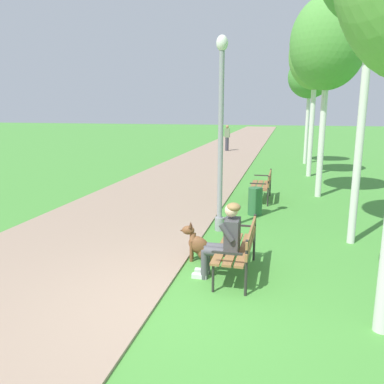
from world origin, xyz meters
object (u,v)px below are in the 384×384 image
at_px(birch_tree_fourth, 316,56).
at_px(litter_bin, 255,201).
at_px(park_bench_mid, 263,183).
at_px(birch_tree_fifth, 310,77).
at_px(park_bench_near, 239,245).
at_px(person_seated_on_near_bench, 225,238).
at_px(dog_brown, 201,247).
at_px(birch_tree_third, 328,44).
at_px(pedestrian_distant, 227,138).
at_px(lamp_post_near, 221,134).

distance_m(birch_tree_fourth, litter_bin, 7.77).
bearing_deg(park_bench_mid, birch_tree_fifth, 79.75).
distance_m(park_bench_near, person_seated_on_near_bench, 0.32).
height_order(park_bench_near, dog_brown, park_bench_near).
distance_m(dog_brown, birch_tree_third, 7.61).
height_order(person_seated_on_near_bench, dog_brown, person_seated_on_near_bench).
bearing_deg(park_bench_near, birch_tree_third, 75.28).
bearing_deg(litter_bin, pedestrian_distant, 101.47).
relative_size(lamp_post_near, litter_bin, 5.87).
bearing_deg(dog_brown, lamp_post_near, 89.70).
xyz_separation_m(park_bench_near, birch_tree_fifth, (1.56, 13.79, 3.59)).
bearing_deg(birch_tree_fifth, person_seated_on_near_bench, -97.20).
xyz_separation_m(person_seated_on_near_bench, litter_bin, (0.15, 3.94, -0.33)).
bearing_deg(dog_brown, park_bench_mid, 81.24).
bearing_deg(park_bench_mid, person_seated_on_near_bench, -92.53).
bearing_deg(lamp_post_near, birch_tree_third, 59.71).
distance_m(birch_tree_fifth, litter_bin, 10.83).
height_order(park_bench_mid, person_seated_on_near_bench, person_seated_on_near_bench).
relative_size(person_seated_on_near_bench, pedestrian_distant, 0.76).
xyz_separation_m(dog_brown, birch_tree_third, (2.38, 5.87, 4.21)).
bearing_deg(birch_tree_fifth, park_bench_near, -96.44).
bearing_deg(person_seated_on_near_bench, litter_bin, 87.75).
relative_size(birch_tree_fifth, litter_bin, 7.33).
distance_m(park_bench_mid, pedestrian_distant, 13.35).
bearing_deg(person_seated_on_near_bench, birch_tree_third, 73.96).
relative_size(lamp_post_near, birch_tree_fifth, 0.80).
xyz_separation_m(lamp_post_near, litter_bin, (0.66, 1.51, -1.78)).
relative_size(park_bench_near, park_bench_mid, 1.00).
xyz_separation_m(lamp_post_near, birch_tree_third, (2.38, 4.07, 2.34)).
height_order(lamp_post_near, birch_tree_fifth, birch_tree_fifth).
distance_m(park_bench_near, birch_tree_fifth, 14.34).
xyz_separation_m(park_bench_mid, lamp_post_near, (-0.75, -3.14, 1.62)).
bearing_deg(litter_bin, dog_brown, -101.44).
height_order(person_seated_on_near_bench, pedestrian_distant, pedestrian_distant).
bearing_deg(park_bench_near, person_seated_on_near_bench, -140.06).
height_order(park_bench_near, lamp_post_near, lamp_post_near).
relative_size(person_seated_on_near_bench, litter_bin, 1.79).
distance_m(person_seated_on_near_bench, birch_tree_third, 7.75).
xyz_separation_m(person_seated_on_near_bench, pedestrian_distant, (-2.81, 18.56, 0.16)).
distance_m(birch_tree_third, birch_tree_fourth, 3.75).
bearing_deg(litter_bin, birch_tree_third, 56.19).
distance_m(birch_tree_fifth, pedestrian_distant, 7.26).
height_order(park_bench_mid, pedestrian_distant, pedestrian_distant).
xyz_separation_m(park_bench_mid, birch_tree_fifth, (1.52, 8.40, 3.59)).
height_order(park_bench_mid, birch_tree_fifth, birch_tree_fifth).
xyz_separation_m(park_bench_near, dog_brown, (-0.72, 0.45, -0.25)).
xyz_separation_m(birch_tree_fourth, birch_tree_fifth, (-0.00, 3.73, -0.50)).
distance_m(park_bench_mid, birch_tree_third, 4.37).
xyz_separation_m(birch_tree_third, birch_tree_fourth, (-0.10, 3.74, 0.14)).
relative_size(park_bench_mid, birch_tree_fourth, 0.25).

